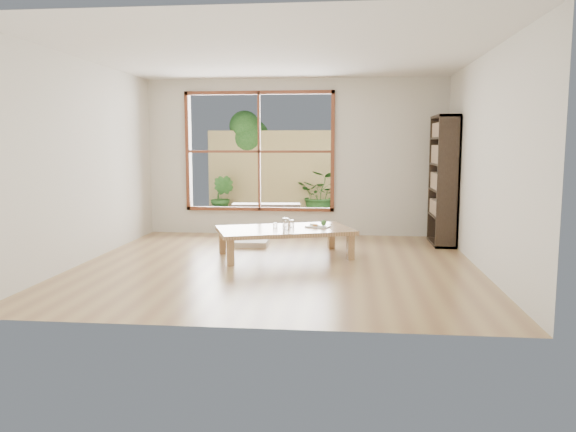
% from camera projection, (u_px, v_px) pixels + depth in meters
% --- Properties ---
extents(ground, '(5.00, 5.00, 0.00)m').
position_uv_depth(ground, '(277.00, 265.00, 7.14)').
color(ground, tan).
rests_on(ground, ground).
extents(low_table, '(2.01, 1.54, 0.39)m').
position_uv_depth(low_table, '(285.00, 232.00, 7.61)').
color(low_table, tan).
rests_on(low_table, ground).
extents(floor_cushion, '(0.58, 0.58, 0.08)m').
position_uv_depth(floor_cushion, '(250.00, 242.00, 8.52)').
color(floor_cushion, silver).
rests_on(floor_cushion, ground).
extents(bookshelf, '(0.31, 0.88, 1.95)m').
position_uv_depth(bookshelf, '(443.00, 180.00, 8.50)').
color(bookshelf, '#31261B').
rests_on(bookshelf, ground).
extents(glass_tall, '(0.09, 0.09, 0.16)m').
position_uv_depth(glass_tall, '(286.00, 224.00, 7.46)').
color(glass_tall, silver).
rests_on(glass_tall, low_table).
extents(glass_mid, '(0.07, 0.07, 0.10)m').
position_uv_depth(glass_mid, '(292.00, 223.00, 7.73)').
color(glass_mid, silver).
rests_on(glass_mid, low_table).
extents(glass_short, '(0.07, 0.07, 0.09)m').
position_uv_depth(glass_short, '(286.00, 223.00, 7.75)').
color(glass_short, silver).
rests_on(glass_short, low_table).
extents(glass_small, '(0.06, 0.06, 0.07)m').
position_uv_depth(glass_small, '(275.00, 225.00, 7.62)').
color(glass_small, silver).
rests_on(glass_small, low_table).
extents(food_tray, '(0.36, 0.30, 0.10)m').
position_uv_depth(food_tray, '(319.00, 225.00, 7.72)').
color(food_tray, white).
rests_on(food_tray, low_table).
extents(deck, '(2.80, 2.00, 0.05)m').
position_uv_depth(deck, '(269.00, 224.00, 10.71)').
color(deck, '#3D332C').
rests_on(deck, ground).
extents(garden_bench, '(1.29, 0.49, 0.40)m').
position_uv_depth(garden_bench, '(266.00, 207.00, 10.43)').
color(garden_bench, '#31261B').
rests_on(garden_bench, deck).
extents(bamboo_fence, '(2.80, 0.06, 1.80)m').
position_uv_depth(bamboo_fence, '(275.00, 175.00, 11.58)').
color(bamboo_fence, '#D4BF6D').
rests_on(bamboo_fence, ground).
extents(shrub_right, '(0.99, 0.90, 0.97)m').
position_uv_depth(shrub_right, '(321.00, 195.00, 11.39)').
color(shrub_right, '#396B27').
rests_on(shrub_right, deck).
extents(shrub_left, '(0.58, 0.52, 0.88)m').
position_uv_depth(shrub_left, '(222.00, 197.00, 11.33)').
color(shrub_left, '#396B27').
rests_on(shrub_left, deck).
extents(garden_tree, '(1.04, 0.85, 2.22)m').
position_uv_depth(garden_tree, '(245.00, 139.00, 11.86)').
color(garden_tree, '#4C3D2D').
rests_on(garden_tree, ground).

